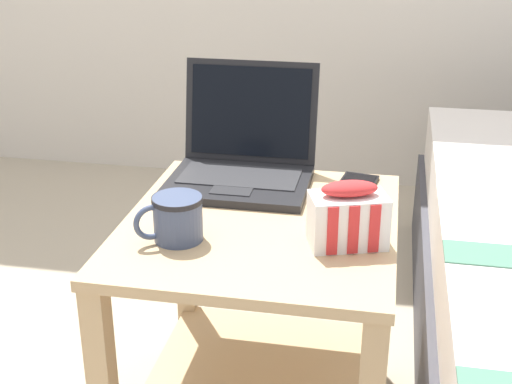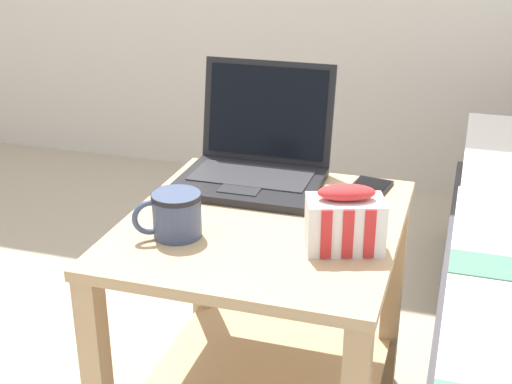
{
  "view_description": "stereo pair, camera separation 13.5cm",
  "coord_description": "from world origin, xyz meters",
  "px_view_note": "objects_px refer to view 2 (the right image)",
  "views": [
    {
      "loc": [
        0.24,
        -1.27,
        1.14
      ],
      "look_at": [
        0.0,
        -0.04,
        0.62
      ],
      "focal_mm": 50.0,
      "sensor_mm": 36.0,
      "label": 1
    },
    {
      "loc": [
        0.37,
        -1.24,
        1.14
      ],
      "look_at": [
        0.0,
        -0.04,
        0.62
      ],
      "focal_mm": 50.0,
      "sensor_mm": 36.0,
      "label": 2
    }
  ],
  "objects_px": {
    "cell_phone": "(366,192)",
    "mug_front_left": "(175,212)",
    "laptop": "(255,159)",
    "snack_bag": "(345,221)"
  },
  "relations": [
    {
      "from": "laptop",
      "to": "snack_bag",
      "type": "distance_m",
      "value": 0.38
    },
    {
      "from": "snack_bag",
      "to": "mug_front_left",
      "type": "bearing_deg",
      "value": -172.64
    },
    {
      "from": "laptop",
      "to": "mug_front_left",
      "type": "relative_size",
      "value": 2.59
    },
    {
      "from": "laptop",
      "to": "cell_phone",
      "type": "distance_m",
      "value": 0.26
    },
    {
      "from": "snack_bag",
      "to": "cell_phone",
      "type": "height_order",
      "value": "snack_bag"
    },
    {
      "from": "snack_bag",
      "to": "cell_phone",
      "type": "bearing_deg",
      "value": 90.52
    },
    {
      "from": "mug_front_left",
      "to": "cell_phone",
      "type": "height_order",
      "value": "mug_front_left"
    },
    {
      "from": "cell_phone",
      "to": "snack_bag",
      "type": "bearing_deg",
      "value": -89.48
    },
    {
      "from": "cell_phone",
      "to": "mug_front_left",
      "type": "bearing_deg",
      "value": -135.12
    },
    {
      "from": "snack_bag",
      "to": "cell_phone",
      "type": "distance_m",
      "value": 0.28
    }
  ]
}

